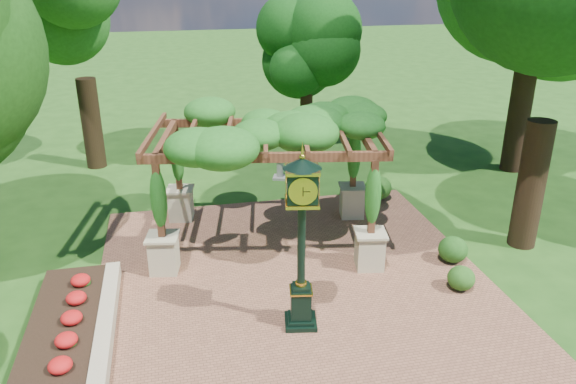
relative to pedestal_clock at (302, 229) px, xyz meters
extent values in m
plane|color=#1E4714|center=(0.28, 0.17, -2.45)|extent=(120.00, 120.00, 0.00)
cube|color=brown|center=(0.28, 1.17, -2.43)|extent=(10.00, 12.00, 0.04)
cube|color=#C6B793|center=(-4.32, 0.67, -2.25)|extent=(0.35, 5.00, 0.40)
cube|color=red|center=(-5.22, 0.67, -2.27)|extent=(1.50, 5.00, 0.36)
cube|color=black|center=(0.00, 0.00, -2.36)|extent=(0.83, 0.83, 0.11)
cube|color=black|center=(0.00, 0.00, -1.88)|extent=(0.52, 0.52, 0.81)
cube|color=gold|center=(0.00, 0.00, -1.52)|extent=(0.58, 0.58, 0.04)
cylinder|color=black|center=(0.00, 0.00, -0.35)|extent=(0.21, 0.21, 2.06)
cube|color=black|center=(0.00, 0.00, 0.99)|extent=(0.73, 0.73, 0.63)
cylinder|color=beige|center=(-0.06, -0.31, 0.99)|extent=(0.53, 0.12, 0.54)
cone|color=black|center=(0.00, 0.00, 1.48)|extent=(0.93, 0.93, 0.22)
sphere|color=gold|center=(0.00, 0.00, 1.62)|extent=(0.13, 0.13, 0.13)
cube|color=#BEB48D|center=(-3.00, 3.09, -1.92)|extent=(0.83, 0.83, 0.99)
cube|color=brown|center=(-3.00, 3.09, -0.36)|extent=(0.20, 0.20, 2.03)
cube|color=#BEB48D|center=(2.41, 2.14, -1.92)|extent=(0.83, 0.83, 0.99)
cube|color=brown|center=(2.41, 2.14, -0.36)|extent=(0.20, 0.20, 2.03)
cube|color=#BEB48D|center=(-2.42, 6.34, -1.92)|extent=(0.83, 0.83, 0.99)
cube|color=brown|center=(-2.42, 6.34, -0.36)|extent=(0.20, 0.20, 2.03)
cube|color=#BEB48D|center=(2.98, 5.39, -1.92)|extent=(0.83, 0.83, 0.99)
cube|color=brown|center=(2.98, 5.39, -0.36)|extent=(0.20, 0.20, 2.03)
cube|color=brown|center=(-0.29, 2.62, 0.75)|extent=(6.30, 1.26, 0.24)
cube|color=brown|center=(0.28, 5.86, 0.75)|extent=(6.30, 1.26, 0.24)
ellipsoid|color=#1E5B1A|center=(-0.01, 4.24, 1.05)|extent=(6.96, 5.00, 1.10)
cube|color=#98978F|center=(1.40, 9.28, -2.41)|extent=(0.65, 0.65, 0.09)
cylinder|color=#98978F|center=(1.40, 9.28, -1.99)|extent=(0.33, 0.33, 0.84)
cylinder|color=#98978F|center=(1.40, 9.28, -1.55)|extent=(0.61, 0.61, 0.05)
ellipsoid|color=#224F16|center=(4.29, 0.58, -2.10)|extent=(0.82, 0.82, 0.62)
ellipsoid|color=#1B4814|center=(4.76, 1.94, -2.05)|extent=(0.86, 0.86, 0.72)
ellipsoid|color=#2B621C|center=(4.32, 6.53, -2.00)|extent=(0.99, 0.99, 0.82)
cylinder|color=black|center=(-5.59, 12.21, -0.67)|extent=(0.76, 0.76, 3.58)
ellipsoid|color=#1D5418|center=(-5.59, 12.21, 3.95)|extent=(3.89, 3.89, 5.65)
cylinder|color=#331E14|center=(3.56, 13.87, -1.28)|extent=(0.57, 0.57, 2.34)
ellipsoid|color=#0E370D|center=(3.56, 13.87, 1.73)|extent=(3.07, 3.07, 3.70)
cylinder|color=black|center=(10.64, 8.34, -0.25)|extent=(0.85, 0.85, 4.42)
cylinder|color=black|center=(7.27, 2.50, -0.58)|extent=(0.78, 0.78, 3.75)
ellipsoid|color=#0D350D|center=(7.27, 2.50, 4.25)|extent=(5.56, 5.56, 5.92)
camera|label=1|loc=(-2.55, -10.42, 5.28)|focal=35.00mm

